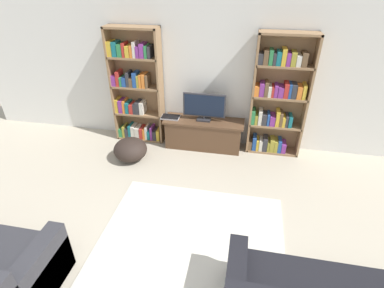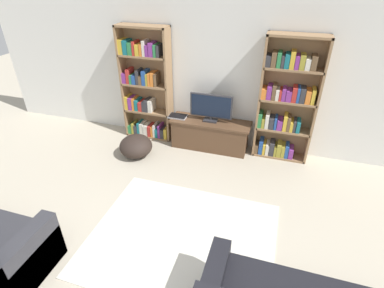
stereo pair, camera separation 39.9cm
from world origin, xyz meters
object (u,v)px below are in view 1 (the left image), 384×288
tv_stand (204,134)px  television (204,107)px  bookshelf_right (277,99)px  bookshelf_left (136,89)px  beanbag_ottoman (130,150)px  laptop (170,117)px

tv_stand → television: 0.53m
bookshelf_right → bookshelf_left: bearing=180.0°
bookshelf_left → bookshelf_right: bearing=-0.0°
television → beanbag_ottoman: television is taller
laptop → beanbag_ottoman: 0.93m
bookshelf_left → television: 1.29m
bookshelf_right → laptop: size_ratio=6.27×
bookshelf_left → beanbag_ottoman: (0.10, -0.77, -0.79)m
tv_stand → beanbag_ottoman: size_ratio=2.51×
laptop → beanbag_ottoman: bearing=-130.4°
bookshelf_right → tv_stand: bookshelf_right is taller
tv_stand → laptop: 0.67m
television → bookshelf_right: bearing=4.9°
bookshelf_right → television: bearing=-175.1°
bookshelf_left → beanbag_ottoman: bookshelf_left is taller
bookshelf_left → bookshelf_right: 2.48m
laptop → bookshelf_right: bearing=3.8°
bookshelf_left → bookshelf_right: size_ratio=1.00×
laptop → television: bearing=1.7°
television → laptop: bearing=-178.3°
tv_stand → laptop: size_ratio=4.33×
bookshelf_right → beanbag_ottoman: 2.63m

